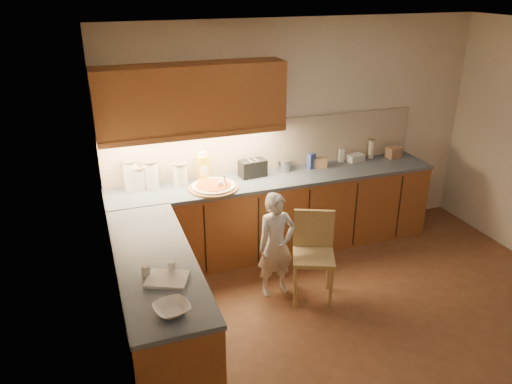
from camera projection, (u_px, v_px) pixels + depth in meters
room at (401, 157)px, 3.95m from camera, size 4.54×4.50×2.62m
l_counter at (243, 239)px, 5.23m from camera, size 3.77×2.62×0.92m
backsplash at (268, 145)px, 5.74m from camera, size 3.75×0.02×0.58m
upper_cabinets at (192, 99)px, 5.07m from camera, size 1.95×0.36×0.73m
pizza_on_board at (214, 187)px, 5.29m from camera, size 0.53×0.53×0.21m
child at (276, 245)px, 4.94m from camera, size 0.42×0.29×1.09m
wooden_chair at (313, 249)px, 4.93m from camera, size 0.53×0.53×0.89m
mixing_bowl at (172, 309)px, 3.34m from camera, size 0.29×0.29×0.06m
canister_a at (131, 175)px, 5.22m from camera, size 0.16×0.16×0.33m
canister_b at (139, 178)px, 5.24m from camera, size 0.14×0.14×0.25m
canister_c at (151, 174)px, 5.27m from camera, size 0.16×0.16×0.30m
canister_d at (180, 174)px, 5.34m from camera, size 0.16×0.16×0.26m
oil_jug at (203, 168)px, 5.43m from camera, size 0.14×0.12×0.34m
toaster at (253, 168)px, 5.59m from camera, size 0.31×0.20×0.19m
steel_pot at (284, 165)px, 5.77m from camera, size 0.17×0.17×0.13m
blue_box at (311, 161)px, 5.83m from camera, size 0.11×0.09×0.18m
card_box_a at (320, 162)px, 5.88m from camera, size 0.18×0.16×0.11m
white_bottle at (341, 155)px, 6.04m from camera, size 0.06×0.06×0.16m
flat_pack at (355, 158)px, 6.08m from camera, size 0.23×0.18×0.08m
tall_jar at (371, 149)px, 6.13m from camera, size 0.08×0.08×0.24m
card_box_b at (394, 152)px, 6.18m from camera, size 0.18×0.15×0.13m
dough_cloth at (167, 279)px, 3.70m from camera, size 0.38×0.34×0.02m
spice_jar_a at (146, 271)px, 3.74m from camera, size 0.08×0.08×0.09m
spice_jar_b at (171, 266)px, 3.81m from camera, size 0.07×0.07×0.08m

